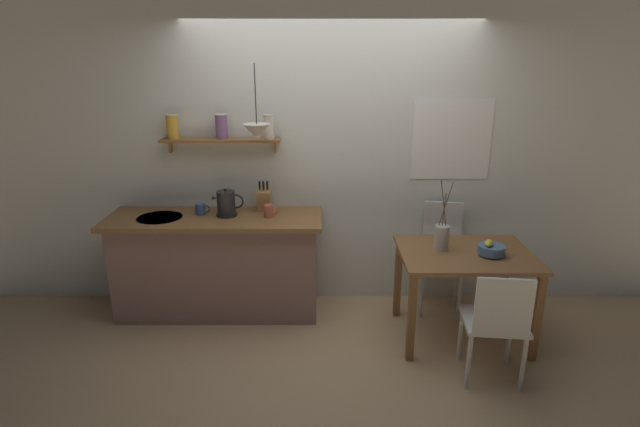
{
  "coord_description": "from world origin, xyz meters",
  "views": [
    {
      "loc": [
        -0.1,
        -3.71,
        2.23
      ],
      "look_at": [
        -0.1,
        0.25,
        0.95
      ],
      "focal_mm": 27.87,
      "sensor_mm": 36.0,
      "label": 1
    }
  ],
  "objects_px": {
    "electric_kettle": "(227,204)",
    "knife_block": "(265,199)",
    "dining_chair_far": "(442,252)",
    "pendant_lamp": "(257,131)",
    "fruit_bowl": "(492,249)",
    "coffee_mug_spare": "(269,211)",
    "coffee_mug_by_sink": "(201,209)",
    "dining_chair_near": "(497,320)",
    "twig_vase": "(442,237)",
    "dining_table": "(465,265)"
  },
  "relations": [
    {
      "from": "dining_table",
      "to": "electric_kettle",
      "type": "distance_m",
      "value": 2.02
    },
    {
      "from": "coffee_mug_by_sink",
      "to": "pendant_lamp",
      "type": "relative_size",
      "value": 0.23
    },
    {
      "from": "coffee_mug_spare",
      "to": "dining_table",
      "type": "bearing_deg",
      "value": -14.02
    },
    {
      "from": "dining_chair_near",
      "to": "dining_chair_far",
      "type": "height_order",
      "value": "dining_chair_far"
    },
    {
      "from": "fruit_bowl",
      "to": "coffee_mug_spare",
      "type": "distance_m",
      "value": 1.82
    },
    {
      "from": "fruit_bowl",
      "to": "coffee_mug_by_sink",
      "type": "xyz_separation_m",
      "value": [
        -2.35,
        0.53,
        0.16
      ]
    },
    {
      "from": "fruit_bowl",
      "to": "pendant_lamp",
      "type": "bearing_deg",
      "value": 167.48
    },
    {
      "from": "dining_chair_far",
      "to": "pendant_lamp",
      "type": "height_order",
      "value": "pendant_lamp"
    },
    {
      "from": "dining_chair_far",
      "to": "pendant_lamp",
      "type": "xyz_separation_m",
      "value": [
        -1.59,
        -0.18,
        1.11
      ]
    },
    {
      "from": "electric_kettle",
      "to": "knife_block",
      "type": "xyz_separation_m",
      "value": [
        0.31,
        0.14,
        -0.0
      ]
    },
    {
      "from": "fruit_bowl",
      "to": "electric_kettle",
      "type": "xyz_separation_m",
      "value": [
        -2.11,
        0.49,
        0.22
      ]
    },
    {
      "from": "fruit_bowl",
      "to": "twig_vase",
      "type": "distance_m",
      "value": 0.38
    },
    {
      "from": "twig_vase",
      "to": "coffee_mug_by_sink",
      "type": "xyz_separation_m",
      "value": [
        -1.99,
        0.4,
        0.11
      ]
    },
    {
      "from": "dining_chair_far",
      "to": "electric_kettle",
      "type": "height_order",
      "value": "electric_kettle"
    },
    {
      "from": "dining_chair_near",
      "to": "electric_kettle",
      "type": "xyz_separation_m",
      "value": [
        -2.01,
        1.02,
        0.53
      ]
    },
    {
      "from": "twig_vase",
      "to": "electric_kettle",
      "type": "relative_size",
      "value": 2.15
    },
    {
      "from": "fruit_bowl",
      "to": "knife_block",
      "type": "height_order",
      "value": "knife_block"
    },
    {
      "from": "fruit_bowl",
      "to": "coffee_mug_spare",
      "type": "relative_size",
      "value": 1.71
    },
    {
      "from": "dining_chair_far",
      "to": "pendant_lamp",
      "type": "relative_size",
      "value": 1.69
    },
    {
      "from": "dining_chair_near",
      "to": "pendant_lamp",
      "type": "relative_size",
      "value": 1.48
    },
    {
      "from": "twig_vase",
      "to": "coffee_mug_spare",
      "type": "bearing_deg",
      "value": 166.65
    },
    {
      "from": "twig_vase",
      "to": "coffee_mug_spare",
      "type": "relative_size",
      "value": 4.74
    },
    {
      "from": "dining_table",
      "to": "electric_kettle",
      "type": "height_order",
      "value": "electric_kettle"
    },
    {
      "from": "pendant_lamp",
      "to": "dining_table",
      "type": "bearing_deg",
      "value": -11.73
    },
    {
      "from": "fruit_bowl",
      "to": "twig_vase",
      "type": "height_order",
      "value": "twig_vase"
    },
    {
      "from": "pendant_lamp",
      "to": "dining_chair_far",
      "type": "bearing_deg",
      "value": 6.34
    },
    {
      "from": "twig_vase",
      "to": "dining_chair_far",
      "type": "bearing_deg",
      "value": 74.52
    },
    {
      "from": "dining_chair_near",
      "to": "coffee_mug_by_sink",
      "type": "height_order",
      "value": "coffee_mug_by_sink"
    },
    {
      "from": "dining_table",
      "to": "dining_chair_far",
      "type": "bearing_deg",
      "value": 96.31
    },
    {
      "from": "dining_table",
      "to": "dining_chair_far",
      "type": "height_order",
      "value": "dining_chair_far"
    },
    {
      "from": "knife_block",
      "to": "coffee_mug_spare",
      "type": "bearing_deg",
      "value": -72.3
    },
    {
      "from": "dining_chair_near",
      "to": "twig_vase",
      "type": "relative_size",
      "value": 1.49
    },
    {
      "from": "knife_block",
      "to": "pendant_lamp",
      "type": "bearing_deg",
      "value": -93.51
    },
    {
      "from": "dining_chair_far",
      "to": "coffee_mug_by_sink",
      "type": "distance_m",
      "value": 2.16
    },
    {
      "from": "dining_table",
      "to": "coffee_mug_by_sink",
      "type": "distance_m",
      "value": 2.25
    },
    {
      "from": "twig_vase",
      "to": "dining_table",
      "type": "bearing_deg",
      "value": -18.95
    },
    {
      "from": "electric_kettle",
      "to": "twig_vase",
      "type": "bearing_deg",
      "value": -11.7
    },
    {
      "from": "fruit_bowl",
      "to": "electric_kettle",
      "type": "distance_m",
      "value": 2.18
    },
    {
      "from": "fruit_bowl",
      "to": "electric_kettle",
      "type": "bearing_deg",
      "value": 166.97
    },
    {
      "from": "dining_chair_far",
      "to": "electric_kettle",
      "type": "bearing_deg",
      "value": -177.2
    },
    {
      "from": "pendant_lamp",
      "to": "twig_vase",
      "type": "bearing_deg",
      "value": -10.8
    },
    {
      "from": "coffee_mug_spare",
      "to": "coffee_mug_by_sink",
      "type": "bearing_deg",
      "value": 173.26
    },
    {
      "from": "dining_table",
      "to": "electric_kettle",
      "type": "relative_size",
      "value": 3.89
    },
    {
      "from": "electric_kettle",
      "to": "knife_block",
      "type": "distance_m",
      "value": 0.34
    },
    {
      "from": "dining_table",
      "to": "dining_chair_near",
      "type": "height_order",
      "value": "dining_chair_near"
    },
    {
      "from": "twig_vase",
      "to": "pendant_lamp",
      "type": "distance_m",
      "value": 1.69
    },
    {
      "from": "fruit_bowl",
      "to": "pendant_lamp",
      "type": "relative_size",
      "value": 0.36
    },
    {
      "from": "dining_chair_near",
      "to": "knife_block",
      "type": "bearing_deg",
      "value": 145.61
    },
    {
      "from": "twig_vase",
      "to": "pendant_lamp",
      "type": "bearing_deg",
      "value": 169.2
    },
    {
      "from": "dining_chair_far",
      "to": "coffee_mug_by_sink",
      "type": "xyz_separation_m",
      "value": [
        -2.12,
        -0.05,
        0.42
      ]
    }
  ]
}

